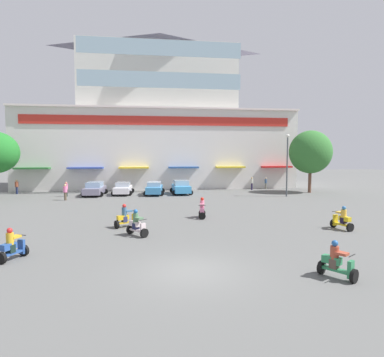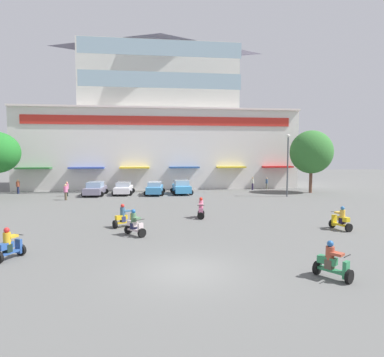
{
  "view_description": "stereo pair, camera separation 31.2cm",
  "coord_description": "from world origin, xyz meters",
  "px_view_note": "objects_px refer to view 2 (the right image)",
  "views": [
    {
      "loc": [
        -1.72,
        -13.02,
        4.78
      ],
      "look_at": [
        2.76,
        19.98,
        2.21
      ],
      "focal_mm": 31.12,
      "sensor_mm": 36.0,
      "label": 1
    },
    {
      "loc": [
        -1.41,
        -13.06,
        4.78
      ],
      "look_at": [
        2.76,
        19.98,
        2.21
      ],
      "focal_mm": 31.12,
      "sensor_mm": 36.0,
      "label": 2
    }
  ],
  "objects_px": {
    "parked_car_0": "(95,189)",
    "scooter_rider_7": "(135,225)",
    "pedestrian_1": "(267,183)",
    "pedestrian_4": "(253,183)",
    "parked_car_2": "(155,188)",
    "pedestrian_2": "(66,191)",
    "scooter_rider_3": "(124,218)",
    "scooter_rider_0": "(332,263)",
    "plaza_tree_1": "(311,152)",
    "pedestrian_0": "(18,186)",
    "scooter_rider_2": "(9,246)",
    "parked_car_1": "(124,188)",
    "parked_car_3": "(181,187)",
    "scooter_rider_4": "(201,210)",
    "pedestrian_3": "(67,188)",
    "streetlamp_near": "(288,160)",
    "scooter_rider_5": "(341,220)"
  },
  "relations": [
    {
      "from": "parked_car_1",
      "to": "pedestrian_3",
      "type": "relative_size",
      "value": 2.54
    },
    {
      "from": "parked_car_2",
      "to": "pedestrian_0",
      "type": "xyz_separation_m",
      "value": [
        -15.89,
        2.74,
        0.2
      ]
    },
    {
      "from": "parked_car_2",
      "to": "parked_car_1",
      "type": "bearing_deg",
      "value": 171.68
    },
    {
      "from": "scooter_rider_3",
      "to": "scooter_rider_0",
      "type": "bearing_deg",
      "value": -49.41
    },
    {
      "from": "pedestrian_2",
      "to": "pedestrian_4",
      "type": "xyz_separation_m",
      "value": [
        21.68,
        6.75,
        0.03
      ]
    },
    {
      "from": "scooter_rider_4",
      "to": "pedestrian_4",
      "type": "height_order",
      "value": "pedestrian_4"
    },
    {
      "from": "scooter_rider_2",
      "to": "pedestrian_1",
      "type": "height_order",
      "value": "pedestrian_1"
    },
    {
      "from": "pedestrian_0",
      "to": "pedestrian_2",
      "type": "height_order",
      "value": "pedestrian_0"
    },
    {
      "from": "streetlamp_near",
      "to": "parked_car_3",
      "type": "bearing_deg",
      "value": 161.3
    },
    {
      "from": "parked_car_3",
      "to": "scooter_rider_7",
      "type": "relative_size",
      "value": 2.74
    },
    {
      "from": "parked_car_3",
      "to": "scooter_rider_3",
      "type": "distance_m",
      "value": 17.68
    },
    {
      "from": "parked_car_1",
      "to": "pedestrian_4",
      "type": "xyz_separation_m",
      "value": [
        16.22,
        2.82,
        0.23
      ]
    },
    {
      "from": "pedestrian_3",
      "to": "scooter_rider_3",
      "type": "bearing_deg",
      "value": -65.54
    },
    {
      "from": "scooter_rider_4",
      "to": "scooter_rider_3",
      "type": "bearing_deg",
      "value": -156.09
    },
    {
      "from": "pedestrian_3",
      "to": "pedestrian_4",
      "type": "xyz_separation_m",
      "value": [
        22.29,
        3.64,
        0.04
      ]
    },
    {
      "from": "pedestrian_2",
      "to": "pedestrian_0",
      "type": "bearing_deg",
      "value": 138.14
    },
    {
      "from": "scooter_rider_2",
      "to": "scooter_rider_3",
      "type": "bearing_deg",
      "value": 52.46
    },
    {
      "from": "parked_car_3",
      "to": "scooter_rider_0",
      "type": "height_order",
      "value": "parked_car_3"
    },
    {
      "from": "parked_car_2",
      "to": "pedestrian_2",
      "type": "xyz_separation_m",
      "value": [
        -9.03,
        -3.41,
        0.17
      ]
    },
    {
      "from": "plaza_tree_1",
      "to": "pedestrian_0",
      "type": "bearing_deg",
      "value": 174.56
    },
    {
      "from": "plaza_tree_1",
      "to": "parked_car_0",
      "type": "relative_size",
      "value": 1.68
    },
    {
      "from": "scooter_rider_4",
      "to": "pedestrian_1",
      "type": "relative_size",
      "value": 0.99
    },
    {
      "from": "parked_car_2",
      "to": "scooter_rider_4",
      "type": "relative_size",
      "value": 2.97
    },
    {
      "from": "pedestrian_0",
      "to": "parked_car_1",
      "type": "bearing_deg",
      "value": -10.2
    },
    {
      "from": "scooter_rider_2",
      "to": "pedestrian_4",
      "type": "distance_m",
      "value": 32.49
    },
    {
      "from": "scooter_rider_7",
      "to": "pedestrian_3",
      "type": "height_order",
      "value": "pedestrian_3"
    },
    {
      "from": "parked_car_2",
      "to": "pedestrian_2",
      "type": "bearing_deg",
      "value": -159.3
    },
    {
      "from": "parked_car_3",
      "to": "scooter_rider_7",
      "type": "bearing_deg",
      "value": -103.28
    },
    {
      "from": "parked_car_1",
      "to": "scooter_rider_0",
      "type": "distance_m",
      "value": 28.89
    },
    {
      "from": "scooter_rider_0",
      "to": "pedestrian_4",
      "type": "height_order",
      "value": "pedestrian_4"
    },
    {
      "from": "parked_car_1",
      "to": "pedestrian_3",
      "type": "height_order",
      "value": "pedestrian_3"
    },
    {
      "from": "scooter_rider_3",
      "to": "pedestrian_3",
      "type": "xyz_separation_m",
      "value": [
        -7.44,
        16.35,
        0.3
      ]
    },
    {
      "from": "parked_car_3",
      "to": "scooter_rider_0",
      "type": "relative_size",
      "value": 2.89
    },
    {
      "from": "scooter_rider_2",
      "to": "streetlamp_near",
      "type": "height_order",
      "value": "streetlamp_near"
    },
    {
      "from": "plaza_tree_1",
      "to": "scooter_rider_0",
      "type": "distance_m",
      "value": 29.13
    },
    {
      "from": "pedestrian_3",
      "to": "parked_car_0",
      "type": "bearing_deg",
      "value": 6.87
    },
    {
      "from": "parked_car_0",
      "to": "pedestrian_2",
      "type": "height_order",
      "value": "pedestrian_2"
    },
    {
      "from": "plaza_tree_1",
      "to": "parked_car_1",
      "type": "relative_size",
      "value": 1.81
    },
    {
      "from": "parked_car_0",
      "to": "scooter_rider_7",
      "type": "relative_size",
      "value": 2.88
    },
    {
      "from": "scooter_rider_0",
      "to": "scooter_rider_5",
      "type": "relative_size",
      "value": 0.96
    },
    {
      "from": "scooter_rider_5",
      "to": "pedestrian_3",
      "type": "bearing_deg",
      "value": 137.98
    },
    {
      "from": "parked_car_3",
      "to": "plaza_tree_1",
      "type": "bearing_deg",
      "value": -2.8
    },
    {
      "from": "scooter_rider_5",
      "to": "streetlamp_near",
      "type": "height_order",
      "value": "streetlamp_near"
    },
    {
      "from": "parked_car_0",
      "to": "pedestrian_2",
      "type": "xyz_separation_m",
      "value": [
        -2.37,
        -3.47,
        0.16
      ]
    },
    {
      "from": "pedestrian_1",
      "to": "pedestrian_4",
      "type": "height_order",
      "value": "pedestrian_4"
    },
    {
      "from": "scooter_rider_5",
      "to": "pedestrian_1",
      "type": "distance_m",
      "value": 23.2
    },
    {
      "from": "parked_car_2",
      "to": "scooter_rider_2",
      "type": "xyz_separation_m",
      "value": [
        -6.82,
        -22.66,
        -0.14
      ]
    },
    {
      "from": "pedestrian_2",
      "to": "scooter_rider_5",
      "type": "bearing_deg",
      "value": -37.77
    },
    {
      "from": "scooter_rider_0",
      "to": "pedestrian_1",
      "type": "bearing_deg",
      "value": 74.61
    },
    {
      "from": "parked_car_3",
      "to": "scooter_rider_2",
      "type": "xyz_separation_m",
      "value": [
        -9.92,
        -22.88,
        -0.19
      ]
    }
  ]
}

